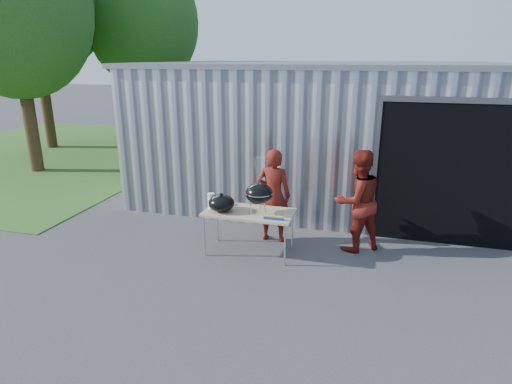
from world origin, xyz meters
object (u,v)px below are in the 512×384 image
(kettle_grill, at_px, (259,189))
(person_cook, at_px, (273,195))
(person_bystander, at_px, (357,201))
(folding_table, at_px, (249,214))

(kettle_grill, relative_size, person_cook, 0.55)
(kettle_grill, xyz_separation_m, person_cook, (0.09, 0.67, -0.31))
(person_cook, relative_size, person_bystander, 0.96)
(person_cook, bearing_deg, folding_table, 67.05)
(kettle_grill, bearing_deg, person_cook, 82.50)
(kettle_grill, xyz_separation_m, person_bystander, (1.56, 0.66, -0.28))
(folding_table, xyz_separation_m, person_cook, (0.27, 0.64, 0.15))
(folding_table, height_order, person_cook, person_cook)
(kettle_grill, height_order, person_cook, person_cook)
(person_cook, distance_m, person_bystander, 1.47)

